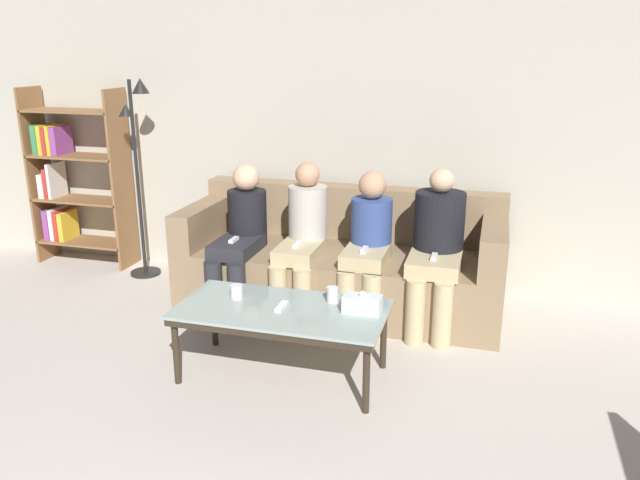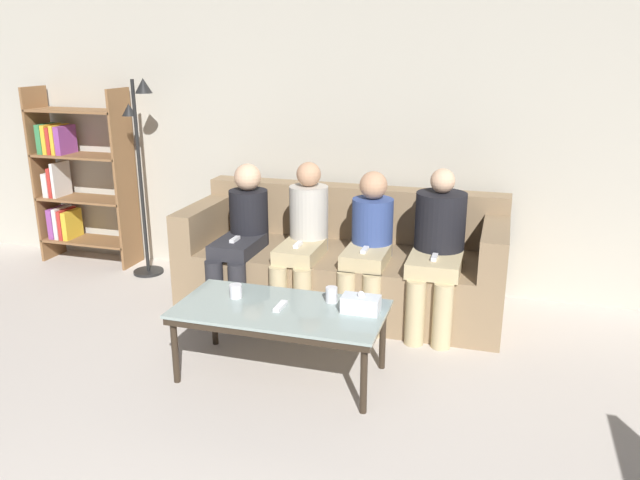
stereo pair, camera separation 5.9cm
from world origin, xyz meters
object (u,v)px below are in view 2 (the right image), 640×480
(coffee_table, at_px, (280,314))
(seated_person_mid_right, at_px, (369,243))
(game_remote, at_px, (280,306))
(seated_person_mid_left, at_px, (304,236))
(standing_lamp, at_px, (141,158))
(bookshelf, at_px, (74,178))
(seated_person_right_end, at_px, (438,244))
(cup_near_right, at_px, (331,295))
(cup_near_left, at_px, (236,291))
(seated_person_left_end, at_px, (242,233))
(tissue_box, at_px, (361,304))
(couch, at_px, (343,264))

(coffee_table, relative_size, seated_person_mid_right, 1.15)
(game_remote, height_order, seated_person_mid_left, seated_person_mid_left)
(standing_lamp, relative_size, seated_person_mid_right, 1.56)
(bookshelf, bearing_deg, coffee_table, -30.49)
(game_remote, height_order, standing_lamp, standing_lamp)
(seated_person_mid_left, bearing_deg, coffee_table, -80.10)
(seated_person_mid_right, distance_m, seated_person_right_end, 0.49)
(cup_near_right, relative_size, bookshelf, 0.06)
(cup_near_left, bearing_deg, seated_person_left_end, 110.87)
(cup_near_right, bearing_deg, coffee_table, -146.99)
(bookshelf, bearing_deg, standing_lamp, -9.91)
(tissue_box, relative_size, standing_lamp, 0.13)
(couch, distance_m, cup_near_left, 1.20)
(bookshelf, relative_size, seated_person_right_end, 1.41)
(cup_near_left, xyz_separation_m, standing_lamp, (-1.42, 1.29, 0.54))
(seated_person_left_end, distance_m, seated_person_mid_right, 0.97)
(bookshelf, distance_m, seated_person_mid_left, 2.44)
(cup_near_right, bearing_deg, bookshelf, 154.75)
(cup_near_right, relative_size, seated_person_left_end, 0.09)
(couch, distance_m, seated_person_mid_right, 0.42)
(cup_near_right, distance_m, seated_person_mid_left, 0.90)
(coffee_table, distance_m, seated_person_mid_right, 1.03)
(tissue_box, height_order, standing_lamp, standing_lamp)
(cup_near_left, distance_m, game_remote, 0.33)
(coffee_table, xyz_separation_m, tissue_box, (0.47, 0.07, 0.09))
(couch, xyz_separation_m, cup_near_right, (0.19, -1.02, 0.17))
(coffee_table, height_order, seated_person_mid_right, seated_person_mid_right)
(couch, xyz_separation_m, seated_person_left_end, (-0.73, -0.24, 0.26))
(couch, xyz_separation_m, seated_person_mid_right, (0.24, -0.22, 0.26))
(couch, bearing_deg, game_remote, -93.61)
(cup_near_left, distance_m, seated_person_right_end, 1.45)
(cup_near_left, height_order, cup_near_right, cup_near_right)
(standing_lamp, height_order, seated_person_left_end, standing_lamp)
(tissue_box, xyz_separation_m, seated_person_left_end, (-1.12, 0.88, 0.09))
(coffee_table, distance_m, cup_near_right, 0.33)
(cup_near_left, relative_size, seated_person_mid_left, 0.08)
(seated_person_mid_right, bearing_deg, cup_near_left, -125.19)
(cup_near_left, xyz_separation_m, game_remote, (0.32, -0.07, -0.03))
(seated_person_mid_right, height_order, seated_person_right_end, seated_person_right_end)
(tissue_box, xyz_separation_m, game_remote, (-0.47, -0.07, -0.04))
(standing_lamp, xyz_separation_m, seated_person_right_end, (2.54, -0.37, -0.42))
(tissue_box, height_order, seated_person_mid_right, seated_person_mid_right)
(couch, relative_size, standing_lamp, 1.43)
(standing_lamp, bearing_deg, game_remote, -38.05)
(couch, relative_size, game_remote, 15.99)
(tissue_box, height_order, seated_person_left_end, seated_person_left_end)
(seated_person_mid_left, height_order, seated_person_mid_right, seated_person_mid_left)
(tissue_box, relative_size, game_remote, 1.47)
(couch, xyz_separation_m, cup_near_left, (-0.39, -1.12, 0.17))
(coffee_table, xyz_separation_m, cup_near_left, (-0.32, 0.07, 0.08))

